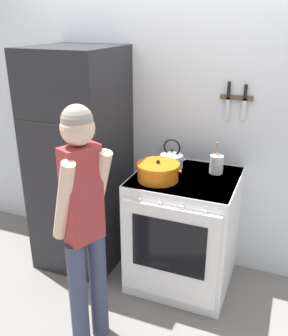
% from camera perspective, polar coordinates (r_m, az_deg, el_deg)
% --- Properties ---
extents(ground_plane, '(14.00, 14.00, 0.00)m').
position_cam_1_polar(ground_plane, '(3.57, 2.66, -12.05)').
color(ground_plane, slate).
extents(wall_back, '(10.00, 0.06, 2.55)m').
position_cam_1_polar(wall_back, '(3.08, 3.26, 8.36)').
color(wall_back, silver).
rests_on(wall_back, ground_plane).
extents(refrigerator, '(0.65, 0.72, 1.80)m').
position_cam_1_polar(refrigerator, '(3.11, -9.68, 1.03)').
color(refrigerator, black).
rests_on(refrigerator, ground_plane).
extents(stove_range, '(0.76, 0.73, 0.91)m').
position_cam_1_polar(stove_range, '(2.95, 5.91, -9.47)').
color(stove_range, white).
rests_on(stove_range, ground_plane).
extents(dutch_oven_pot, '(0.35, 0.31, 0.15)m').
position_cam_1_polar(dutch_oven_pot, '(2.66, 2.15, -0.55)').
color(dutch_oven_pot, orange).
rests_on(dutch_oven_pot, stove_range).
extents(tea_kettle, '(0.22, 0.18, 0.23)m').
position_cam_1_polar(tea_kettle, '(2.90, 4.28, 1.42)').
color(tea_kettle, silver).
rests_on(tea_kettle, stove_range).
extents(utensil_jar, '(0.10, 0.10, 0.24)m').
position_cam_1_polar(utensil_jar, '(2.83, 10.99, 0.62)').
color(utensil_jar, silver).
rests_on(utensil_jar, stove_range).
extents(person, '(0.34, 0.39, 1.58)m').
position_cam_1_polar(person, '(2.22, -9.16, -7.85)').
color(person, '#38425B').
rests_on(person, ground_plane).
extents(wall_knife_strip, '(0.24, 0.03, 0.28)m').
position_cam_1_polar(wall_knife_strip, '(2.87, 13.92, 10.44)').
color(wall_knife_strip, brown).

